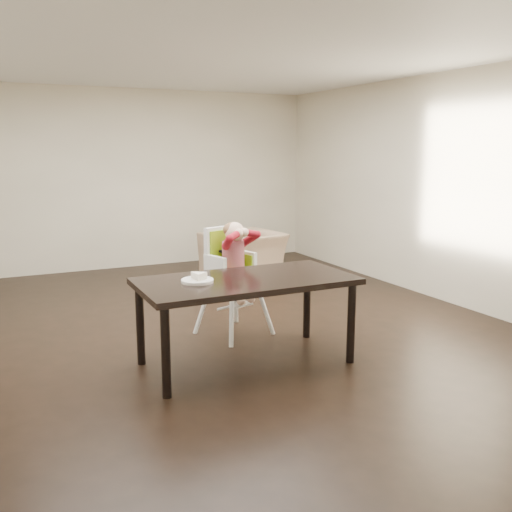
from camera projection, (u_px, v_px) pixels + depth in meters
The scene contains 6 objects.
ground at pixel (208, 331), 5.77m from camera, with size 7.00×7.00×0.00m, color black.
room_walls at pixel (205, 145), 5.43m from camera, with size 6.02×7.02×2.71m.
dining_table at pixel (246, 287), 4.79m from camera, with size 1.80×0.90×0.75m.
high_chair at pixel (232, 255), 5.56m from camera, with size 0.59×0.59×1.12m.
plate at pixel (198, 279), 4.64m from camera, with size 0.30×0.30×0.08m.
armchair at pixel (243, 248), 8.03m from camera, with size 1.00×0.65×0.87m, color tan.
Camera 1 is at (-1.95, -5.20, 1.83)m, focal length 40.00 mm.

